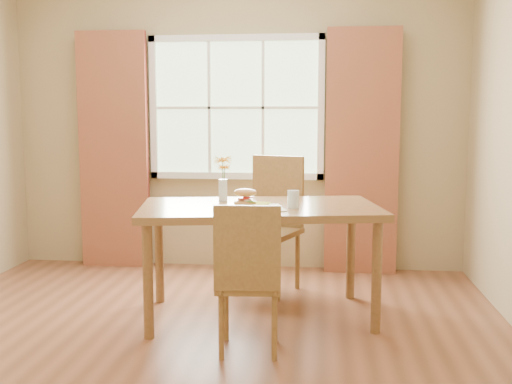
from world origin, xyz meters
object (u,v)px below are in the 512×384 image
object	(u,v)px
chair_near	(248,273)
flower_vase	(223,174)
chair_far	(273,217)
dining_table	(260,217)
water_glass	(293,200)
croissant_sandwich	(245,198)

from	to	relation	value
chair_near	flower_vase	size ratio (longest dim) A/B	2.80
chair_far	flower_vase	size ratio (longest dim) A/B	3.32
dining_table	chair_near	size ratio (longest dim) A/B	1.93
chair_near	water_glass	distance (m)	0.74
dining_table	chair_far	xyz separation A→B (m)	(0.04, 0.71, -0.12)
chair_far	water_glass	distance (m)	0.86
chair_near	water_glass	bearing A→B (deg)	65.19
dining_table	croissant_sandwich	world-z (taller)	croissant_sandwich
croissant_sandwich	water_glass	bearing A→B (deg)	16.33
dining_table	water_glass	size ratio (longest dim) A/B	14.84
chair_far	flower_vase	bearing A→B (deg)	-100.17
chair_near	croissant_sandwich	size ratio (longest dim) A/B	5.42
dining_table	chair_near	bearing A→B (deg)	-99.55
chair_near	croissant_sandwich	xyz separation A→B (m)	(-0.09, 0.54, 0.37)
water_glass	flower_vase	distance (m)	0.61
croissant_sandwich	water_glass	xyz separation A→B (m)	(0.32, 0.07, -0.02)
dining_table	croissant_sandwich	size ratio (longest dim) A/B	10.45
dining_table	flower_vase	world-z (taller)	flower_vase
dining_table	croissant_sandwich	distance (m)	0.24
flower_vase	water_glass	bearing A→B (deg)	-27.75
chair_near	croissant_sandwich	distance (m)	0.66
dining_table	water_glass	xyz separation A→B (m)	(0.24, -0.09, 0.14)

